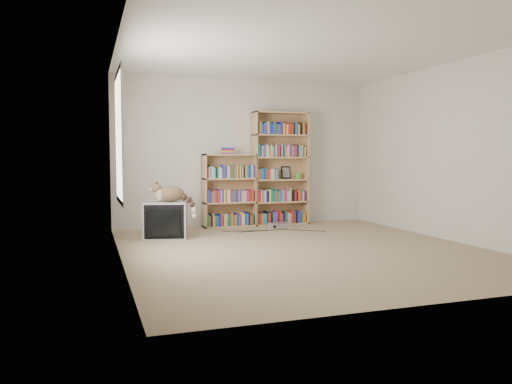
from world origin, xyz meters
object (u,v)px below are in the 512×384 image
object	(u,v)px
bookcase_tall	(280,172)
bookcase_short	(229,194)
crt_tv	(166,220)
cat	(173,196)
dvd_player	(280,225)

from	to	relation	value
bookcase_tall	bookcase_short	xyz separation A→B (m)	(-0.92, 0.00, -0.36)
crt_tv	cat	world-z (taller)	cat
crt_tv	bookcase_tall	bearing A→B (deg)	34.90
bookcase_short	cat	bearing A→B (deg)	-140.62
cat	dvd_player	size ratio (longest dim) A/B	1.83
crt_tv	bookcase_tall	distance (m)	2.37
dvd_player	bookcase_tall	bearing A→B (deg)	49.32
crt_tv	dvd_player	world-z (taller)	crt_tv
dvd_player	cat	bearing A→B (deg)	176.34
crt_tv	bookcase_short	distance (m)	1.48
crt_tv	bookcase_tall	size ratio (longest dim) A/B	0.37
dvd_player	bookcase_short	bearing A→B (deg)	134.64
bookcase_tall	dvd_player	size ratio (longest dim) A/B	5.76
bookcase_short	dvd_player	distance (m)	1.00
dvd_player	crt_tv	bearing A→B (deg)	173.70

